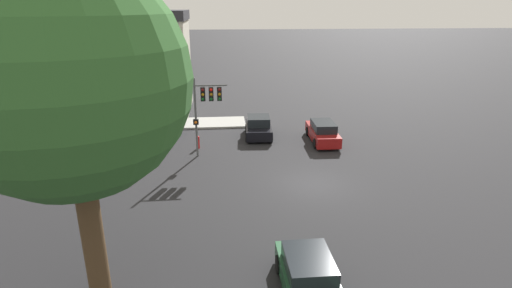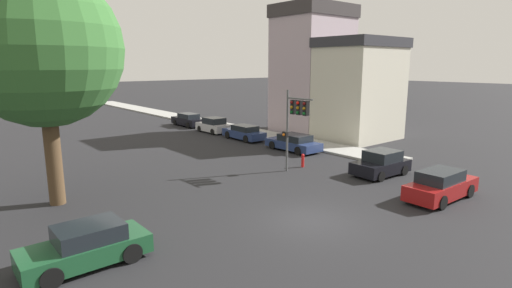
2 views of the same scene
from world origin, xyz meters
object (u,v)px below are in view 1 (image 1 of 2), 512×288
Objects in this scene: crossing_car_1 at (258,127)px; parked_car_1 at (61,130)px; traffic_signal at (207,101)px; crossing_car_0 at (323,132)px; fire_hydrant at (198,142)px; street_tree at (68,80)px; parked_car_0 at (146,128)px; crossing_car_2 at (309,277)px.

parked_car_1 is at bearing -90.05° from crossing_car_1.
traffic_signal is 12.64m from parked_car_1.
traffic_signal is 9.18m from crossing_car_0.
crossing_car_1 is (1.67, 4.62, -0.01)m from crossing_car_0.
crossing_car_0 reaches higher than parked_car_1.
fire_hydrant is at bearing 164.14° from parked_car_1.
street_tree is 14.15m from traffic_signal.
parked_car_1 is (4.73, 11.29, -3.14)m from traffic_signal.
parked_car_1 reaches higher than fire_hydrant.
parked_car_1 is at bearing 1.07° from parked_car_0.
fire_hydrant is at bearing 141.59° from parked_car_0.
parked_car_0 is (4.87, 4.95, -3.15)m from traffic_signal.
fire_hydrant is (-2.34, 4.52, -0.24)m from crossing_car_1.
crossing_car_2 is (-17.91, -0.07, -0.04)m from crossing_car_1.
crossing_car_0 is 1.01× the size of parked_car_1.
traffic_signal is 6.22m from crossing_car_1.
parked_car_0 is (2.63, 13.32, -0.09)m from crossing_car_0.
crossing_car_1 reaches higher than parked_car_1.
parked_car_1 is (0.83, 15.04, -0.07)m from crossing_car_1.
parked_car_1 is (-0.13, 6.34, 0.01)m from parked_car_0.
traffic_signal is 1.35× the size of crossing_car_1.
traffic_signal reaches higher than crossing_car_1.
fire_hydrant is at bearing -154.54° from traffic_signal.
traffic_signal is at bearing -15.17° from street_tree.
parked_car_0 is at bearing -135.32° from traffic_signal.
crossing_car_1 reaches higher than parked_car_0.
street_tree is at bearing -20.10° from crossing_car_1.
street_tree is 20.64m from crossing_car_0.
traffic_signal is 5.75× the size of fire_hydrant.
crossing_car_1 is at bearing 135.40° from traffic_signal.
crossing_car_0 is 5.09× the size of fire_hydrant.
parked_car_1 is (18.74, 15.10, -0.03)m from crossing_car_2.
parked_car_0 is at bearing 51.72° from fire_hydrant.
traffic_signal is 1.13× the size of crossing_car_0.
crossing_car_0 is at bearing 104.13° from traffic_signal.
street_tree is at bearing 94.27° from parked_car_0.
crossing_car_0 is 19.81m from parked_car_1.
crossing_car_2 is at bearing 129.76° from parked_car_1.
crossing_car_0 reaches higher than crossing_car_2.
parked_car_0 is (0.96, 8.70, -0.08)m from crossing_car_1.
traffic_signal is 7.63m from parked_car_0.
crossing_car_1 is at bearing 177.75° from parked_car_1.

